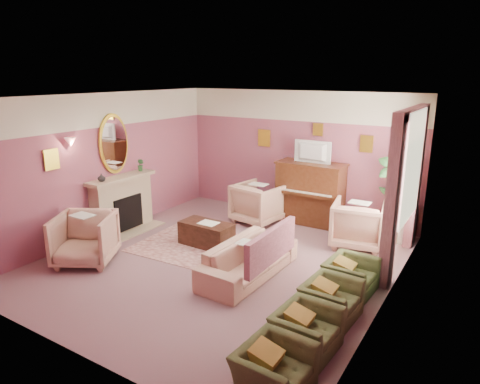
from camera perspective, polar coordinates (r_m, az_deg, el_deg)
The scene contains 48 objects.
floor at distance 7.55m, azimuth -2.48°, elevation -9.16°, with size 5.50×6.00×0.01m, color #825C64.
ceiling at distance 6.86m, azimuth -2.76°, elevation 12.58°, with size 5.50×6.00×0.01m, color white.
wall_back at distance 9.64m, azimuth 7.51°, elevation 4.94°, with size 5.50×0.02×2.80m, color #784665.
wall_front at distance 5.02m, azimuth -22.41°, elevation -6.15°, with size 5.50×0.02×2.80m, color #784665.
wall_left at distance 8.89m, azimuth -17.46°, elevation 3.45°, with size 0.02×6.00×2.80m, color #784665.
wall_right at distance 6.03m, azimuth 19.56°, elevation -2.29°, with size 0.02×6.00×2.80m, color #784665.
picture_rail_band at distance 9.50m, azimuth 7.72°, elevation 11.32°, with size 5.50×0.01×0.65m, color beige.
stripe_panel at distance 7.35m, azimuth 21.46°, elevation -1.99°, with size 0.01×3.00×2.15m, color #95A78D.
fireplace_surround at distance 9.10m, azimuth -15.42°, elevation -1.64°, with size 0.30×1.40×1.10m, color tan.
fireplace_inset at distance 9.08m, azimuth -14.92°, elevation -2.65°, with size 0.18×0.72×0.68m, color black.
fire_ember at distance 9.11m, azimuth -14.67°, elevation -3.77°, with size 0.06×0.54×0.10m, color orange.
mantel_shelf at distance 8.94m, azimuth -15.55°, elevation 1.82°, with size 0.40×1.55×0.07m, color tan.
hearth at distance 9.13m, azimuth -14.32°, elevation -5.07°, with size 0.55×1.50×0.02m, color tan.
mirror_frame at distance 8.91m, azimuth -16.49°, elevation 6.18°, with size 0.04×0.72×1.20m, color gold.
mirror_glass at distance 8.89m, azimuth -16.38°, elevation 6.17°, with size 0.01×0.60×1.06m, color white.
sconce_shade at distance 8.17m, azimuth -21.67°, elevation 6.20°, with size 0.20×0.20×0.16m, color #E6827A.
piano at distance 9.33m, azimuth 9.32°, elevation -0.21°, with size 1.40×0.60×1.30m, color #472211.
piano_keyshelf at distance 9.00m, azimuth 8.48°, elevation -0.30°, with size 1.30×0.12×0.06m, color #472211.
piano_keys at distance 8.99m, azimuth 8.49°, elevation -0.06°, with size 1.20×0.08×0.02m, color beige.
piano_top at distance 9.18m, azimuth 9.50°, elevation 3.75°, with size 1.45×0.65×0.04m, color #472211.
television at distance 9.08m, azimuth 9.46°, elevation 5.49°, with size 0.80×0.12×0.48m, color black.
print_back_left at distance 9.91m, azimuth 3.23°, elevation 7.21°, with size 0.30×0.03×0.38m, color gold.
print_back_right at distance 9.03m, azimuth 16.52°, elevation 6.16°, with size 0.26×0.03×0.34m, color gold.
print_back_mid at distance 9.32m, azimuth 10.36°, elevation 8.20°, with size 0.22×0.03×0.26m, color gold.
print_left_wall at distance 8.08m, azimuth -23.85°, elevation 4.00°, with size 0.03×0.28×0.36m, color gold.
window_blind at distance 7.44m, azimuth 22.04°, elevation 3.15°, with size 0.03×1.40×1.80m, color beige.
curtain_left at distance 6.67m, azimuth 19.60°, elevation -1.51°, with size 0.16×0.34×2.60m, color #9D5567.
curtain_right at distance 8.43m, azimuth 22.36°, elevation 1.66°, with size 0.16×0.34×2.60m, color #9D5567.
pelmet at distance 7.34m, azimuth 22.11°, elevation 9.80°, with size 0.16×2.20×0.16m, color #9D5567.
mantel_plant at distance 9.26m, azimuth -13.11°, elevation 3.54°, with size 0.16×0.16×0.28m, color #285E2B.
mantel_vase at distance 8.58m, azimuth -17.99°, elevation 1.83°, with size 0.16×0.16×0.16m, color beige.
area_rug at distance 8.11m, azimuth -4.73°, elevation -7.33°, with size 2.50×1.80×0.01m, color #AF7871.
coffee_table at distance 8.13m, azimuth -4.49°, elevation -5.61°, with size 1.00×0.50×0.45m, color black.
table_paper at distance 8.02m, azimuth -4.24°, elevation -4.14°, with size 0.35×0.28×0.01m, color white.
sofa at distance 6.88m, azimuth 1.19°, elevation -8.11°, with size 0.65×1.95×0.79m, color tan.
sofa_throw at distance 6.62m, azimuth 4.21°, elevation -7.18°, with size 0.10×1.47×0.54m, color #9D5567.
floral_armchair_left at distance 9.27m, azimuth 2.45°, elevation -1.21°, with size 0.92×0.92×0.96m, color tan.
floral_armchair_right at distance 8.28m, azimuth 15.50°, elevation -3.86°, with size 0.92×0.92×0.96m, color tan.
floral_armchair_front at distance 7.76m, azimuth -20.02°, elevation -5.57°, with size 0.92×0.92×0.96m, color tan.
olive_chair_a at distance 4.66m, azimuth 4.61°, elevation -21.81°, with size 0.54×0.77×0.66m, color #4F5A2F.
olive_chair_b at distance 5.27m, azimuth 8.89°, elevation -17.02°, with size 0.54×0.77×0.66m, color #4F5A2F.
olive_chair_c at distance 5.94m, azimuth 12.08°, elevation -13.20°, with size 0.54×0.77×0.66m, color #4F5A2F.
olive_chair_d at distance 6.64m, azimuth 14.55°, elevation -10.14°, with size 0.54×0.77×0.66m, color #4F5A2F.
side_table at distance 8.88m, azimuth 20.36°, elevation -3.86°, with size 0.52×0.52×0.70m, color silver.
side_plant_big at distance 8.73m, azimuth 20.68°, elevation -0.63°, with size 0.30×0.30×0.34m, color #285E2B.
side_plant_small at distance 8.63m, azimuth 21.30°, elevation -1.10°, with size 0.16×0.16×0.28m, color #285E2B.
palm_pot at distance 8.80m, azimuth 19.46°, elevation -5.19°, with size 0.34×0.34×0.34m, color #A26D43.
palm_plant at distance 8.54m, azimuth 19.99°, elevation 0.41°, with size 0.76×0.76×1.44m, color #285E2B.
Camera 1 is at (3.88, -5.65, 3.15)m, focal length 32.00 mm.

